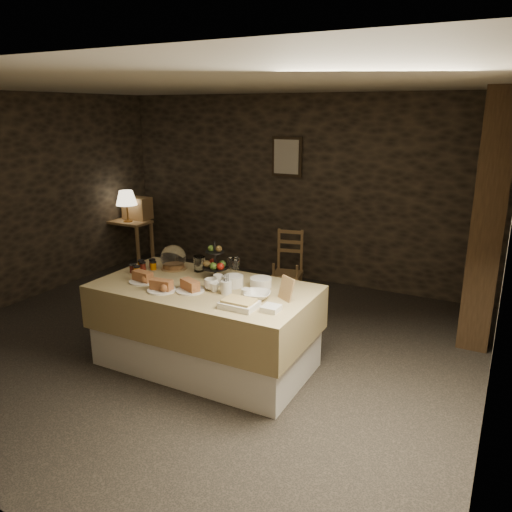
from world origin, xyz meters
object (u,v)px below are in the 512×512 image
at_px(table_lamp, 126,198).
at_px(wine_rack, 137,208).
at_px(buffet_table, 205,320).
at_px(fruit_stand, 215,263).
at_px(chair, 289,263).
at_px(timber_column, 488,224).
at_px(console_table, 128,229).

distance_m(table_lamp, wine_rack, 0.30).
xyz_separation_m(buffet_table, wine_rack, (-2.75, 2.29, 0.44)).
xyz_separation_m(buffet_table, fruit_stand, (-0.04, 0.26, 0.48)).
xyz_separation_m(chair, timber_column, (2.44, -0.73, 0.94)).
height_order(wine_rack, timber_column, timber_column).
relative_size(chair, fruit_stand, 1.74).
bearing_deg(chair, console_table, 173.94).
bearing_deg(timber_column, table_lamp, 175.34).
height_order(console_table, chair, chair).
bearing_deg(buffet_table, wine_rack, 140.19).
bearing_deg(timber_column, buffet_table, -143.72).
relative_size(table_lamp, fruit_stand, 1.32).
bearing_deg(fruit_stand, chair, 93.94).
xyz_separation_m(buffet_table, timber_column, (2.25, 1.65, 0.83)).
bearing_deg(table_lamp, timber_column, -4.66).
height_order(console_table, wine_rack, wine_rack).
distance_m(table_lamp, chair, 2.69).
height_order(chair, timber_column, timber_column).
distance_m(table_lamp, fruit_stand, 3.26).
relative_size(wine_rack, timber_column, 0.16).
height_order(buffet_table, console_table, buffet_table).
relative_size(console_table, table_lamp, 1.55).
relative_size(wine_rack, chair, 0.67).
bearing_deg(console_table, fruit_stand, -33.85).
bearing_deg(fruit_stand, console_table, 146.15).
height_order(table_lamp, fruit_stand, table_lamp).
bearing_deg(table_lamp, buffet_table, -36.86).
xyz_separation_m(timber_column, fruit_stand, (-2.29, -1.39, -0.35)).
bearing_deg(chair, timber_column, -28.67).
relative_size(wine_rack, fruit_stand, 1.17).
height_order(timber_column, fruit_stand, timber_column).
bearing_deg(wine_rack, buffet_table, -39.81).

